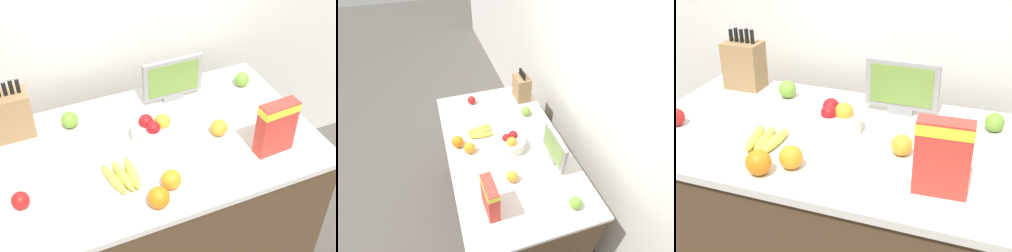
# 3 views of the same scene
# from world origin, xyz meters

# --- Properties ---
(counter) EXTENTS (1.48, 0.86, 0.90)m
(counter) POSITION_xyz_m (0.00, 0.00, 0.45)
(counter) COLOR #4C3823
(counter) RESTS_ON ground_plane
(knife_block) EXTENTS (0.17, 0.12, 0.33)m
(knife_block) POSITION_xyz_m (-0.54, 0.31, 1.01)
(knife_block) COLOR #937047
(knife_block) RESTS_ON counter
(small_monitor) EXTENTS (0.31, 0.03, 0.23)m
(small_monitor) POSITION_xyz_m (0.23, 0.27, 1.02)
(small_monitor) COLOR gray
(small_monitor) RESTS_ON counter
(cereal_box) EXTENTS (0.18, 0.08, 0.25)m
(cereal_box) POSITION_xyz_m (0.48, -0.24, 1.03)
(cereal_box) COLOR red
(cereal_box) RESTS_ON counter
(fruit_bowl) EXTENTS (0.20, 0.20, 0.13)m
(fruit_bowl) POSITION_xyz_m (0.03, 0.03, 0.95)
(fruit_bowl) COLOR silver
(fruit_bowl) RESTS_ON counter
(banana_bunch) EXTENTS (0.14, 0.20, 0.04)m
(banana_bunch) POSITION_xyz_m (-0.18, -0.15, 0.92)
(banana_bunch) COLOR yellow
(banana_bunch) RESTS_ON counter
(apple_by_knife_block) EXTENTS (0.08, 0.08, 0.08)m
(apple_by_knife_block) POSITION_xyz_m (-0.30, 0.27, 0.94)
(apple_by_knife_block) COLOR #6B9E33
(apple_by_knife_block) RESTS_ON counter
(apple_leftmost) EXTENTS (0.08, 0.08, 0.08)m
(apple_leftmost) POSITION_xyz_m (0.60, 0.25, 0.93)
(apple_leftmost) COLOR #6B9E33
(apple_leftmost) RESTS_ON counter
(apple_middle) EXTENTS (0.07, 0.07, 0.07)m
(apple_middle) POSITION_xyz_m (-0.59, -0.14, 0.93)
(apple_middle) COLOR red
(apple_middle) RESTS_ON counter
(orange_front_right) EXTENTS (0.08, 0.08, 0.08)m
(orange_front_right) POSITION_xyz_m (0.31, -0.05, 0.93)
(orange_front_right) COLOR orange
(orange_front_right) RESTS_ON counter
(orange_front_left) EXTENTS (0.08, 0.08, 0.08)m
(orange_front_left) POSITION_xyz_m (-0.02, -0.27, 0.94)
(orange_front_left) COLOR orange
(orange_front_left) RESTS_ON counter
(orange_front_center) EXTENTS (0.09, 0.09, 0.09)m
(orange_front_center) POSITION_xyz_m (-0.10, -0.34, 0.94)
(orange_front_center) COLOR orange
(orange_front_center) RESTS_ON counter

